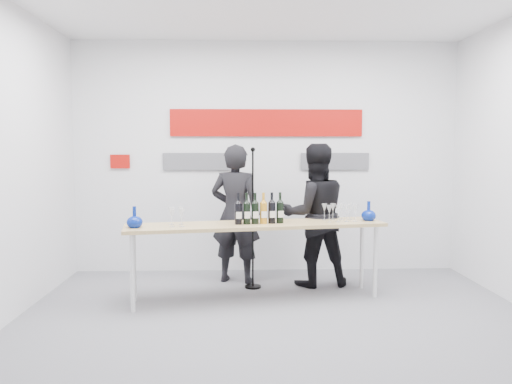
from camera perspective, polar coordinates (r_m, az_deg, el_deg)
ground at (r=4.84m, az=2.52°, el=-14.54°), size 5.00×5.00×0.00m
back_wall at (r=6.56m, az=1.20°, el=3.96°), size 5.00×0.04×3.00m
signage at (r=6.53m, az=0.72°, el=6.65°), size 3.38×0.02×0.79m
tasting_table at (r=5.32m, az=0.04°, el=-4.26°), size 2.80×0.99×0.82m
wine_bottles at (r=5.26m, az=0.38°, el=-1.86°), size 0.53×0.16×0.33m
decanter_left at (r=5.15m, az=-13.71°, el=-2.78°), size 0.16×0.16×0.21m
decanter_right at (r=5.64m, az=12.75°, el=-2.11°), size 0.16×0.16×0.21m
glasses_left at (r=5.20m, az=-9.07°, el=-2.81°), size 0.19×0.24×0.18m
glasses_right at (r=5.56m, az=9.56°, el=-2.32°), size 0.39×0.27×0.18m
presenter_left at (r=6.02m, az=-2.35°, el=-2.49°), size 0.69×0.54×1.67m
presenter_right at (r=5.92m, az=6.70°, el=-2.62°), size 0.89×0.74×1.68m
mic_stand at (r=5.80m, az=-0.36°, el=-6.13°), size 0.19×0.19×1.63m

